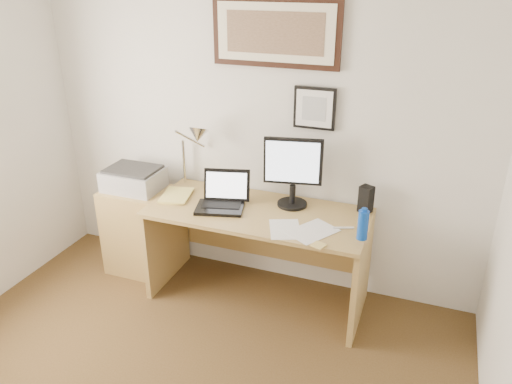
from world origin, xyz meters
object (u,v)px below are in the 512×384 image
at_px(desk, 261,234).
at_px(laptop, 222,200).
at_px(printer, 134,179).
at_px(book, 163,195).
at_px(water_bottle, 363,225).
at_px(lcd_monitor, 293,169).
at_px(side_cabinet, 139,230).

height_order(desk, laptop, laptop).
bearing_deg(printer, laptop, -6.43).
xyz_separation_m(book, printer, (-0.31, 0.08, 0.06)).
distance_m(water_bottle, lcd_monitor, 0.67).
relative_size(desk, printer, 3.64).
bearing_deg(lcd_monitor, side_cabinet, -174.61).
distance_m(side_cabinet, water_bottle, 1.92).
height_order(water_bottle, book, water_bottle).
height_order(water_bottle, desk, water_bottle).
bearing_deg(desk, water_bottle, -16.39).
relative_size(laptop, printer, 0.89).
distance_m(side_cabinet, book, 0.50).
relative_size(water_bottle, printer, 0.45).
height_order(side_cabinet, lcd_monitor, lcd_monitor).
distance_m(side_cabinet, laptop, 0.92).
height_order(side_cabinet, water_bottle, water_bottle).
distance_m(lcd_monitor, printer, 1.31).
height_order(water_bottle, lcd_monitor, lcd_monitor).
xyz_separation_m(lcd_monitor, printer, (-1.29, -0.10, -0.22)).
height_order(desk, lcd_monitor, lcd_monitor).
distance_m(water_bottle, book, 1.55).
bearing_deg(laptop, book, 178.84).
distance_m(laptop, printer, 0.82).
bearing_deg(printer, water_bottle, -6.40).
bearing_deg(printer, book, -14.74).
bearing_deg(water_bottle, laptop, 173.62).
relative_size(side_cabinet, printer, 1.66).
xyz_separation_m(side_cabinet, water_bottle, (1.84, -0.19, 0.48)).
distance_m(laptop, lcd_monitor, 0.56).
bearing_deg(water_bottle, book, 175.32).
bearing_deg(water_bottle, printer, 173.60).
distance_m(book, lcd_monitor, 1.03).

